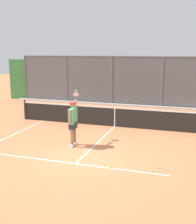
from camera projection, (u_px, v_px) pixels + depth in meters
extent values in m
plane|color=#B76B42|center=(82.00, 158.00, 10.22)|extent=(60.00, 60.00, 0.00)
cube|color=white|center=(75.00, 164.00, 9.70)|extent=(6.13, 0.05, 0.01)
cube|color=white|center=(99.00, 141.00, 12.05)|extent=(0.05, 5.06, 0.01)
cylinder|color=#565B60|center=(162.00, 83.00, 18.64)|extent=(0.07, 0.07, 3.32)
cylinder|color=#565B60|center=(112.00, 81.00, 19.65)|extent=(0.07, 0.07, 3.32)
cylinder|color=#565B60|center=(67.00, 79.00, 20.66)|extent=(0.07, 0.07, 3.32)
cylinder|color=#565B60|center=(25.00, 78.00, 21.67)|extent=(0.07, 0.07, 3.32)
cylinder|color=#565B60|center=(137.00, 57.00, 18.81)|extent=(16.63, 0.05, 0.05)
cube|color=#565B60|center=(136.00, 82.00, 19.14)|extent=(16.63, 0.02, 3.32)
cube|color=#387A3D|center=(138.00, 83.00, 19.78)|extent=(19.63, 0.90, 3.01)
cube|color=silver|center=(135.00, 106.00, 19.31)|extent=(17.63, 0.18, 0.15)
cylinder|color=#2D2D2D|center=(25.00, 110.00, 15.83)|extent=(0.09, 0.09, 1.07)
cube|color=black|center=(115.00, 118.00, 14.31)|extent=(9.99, 0.02, 0.91)
cube|color=white|center=(115.00, 108.00, 14.21)|extent=(9.99, 0.04, 0.05)
cube|color=white|center=(115.00, 118.00, 14.31)|extent=(0.05, 0.04, 0.91)
cube|color=silver|center=(72.00, 146.00, 11.41)|extent=(0.12, 0.26, 0.09)
cylinder|color=#8C664C|center=(72.00, 134.00, 11.31)|extent=(0.13, 0.13, 0.82)
cube|color=silver|center=(75.00, 143.00, 11.67)|extent=(0.12, 0.26, 0.09)
cylinder|color=#8C664C|center=(74.00, 132.00, 11.57)|extent=(0.13, 0.13, 0.82)
cube|color=#28282D|center=(73.00, 125.00, 11.38)|extent=(0.24, 0.44, 0.26)
cube|color=#4C9E6B|center=(73.00, 116.00, 11.30)|extent=(0.23, 0.51, 0.59)
cylinder|color=#8C664C|center=(70.00, 117.00, 11.00)|extent=(0.08, 0.08, 0.54)
cylinder|color=#8C664C|center=(76.00, 103.00, 11.67)|extent=(0.21, 0.40, 0.30)
sphere|color=#8C664C|center=(73.00, 104.00, 11.20)|extent=(0.23, 0.23, 0.23)
cylinder|color=red|center=(73.00, 103.00, 11.19)|extent=(0.27, 0.27, 0.08)
cube|color=red|center=(74.00, 103.00, 11.31)|extent=(0.20, 0.21, 0.02)
cylinder|color=black|center=(76.00, 98.00, 11.88)|extent=(0.09, 0.17, 0.13)
torus|color=#28569E|center=(76.00, 94.00, 12.03)|extent=(0.34, 0.27, 0.26)
cylinder|color=silver|center=(76.00, 94.00, 12.03)|extent=(0.28, 0.21, 0.21)
sphere|color=#D6E042|center=(76.00, 91.00, 12.19)|extent=(0.07, 0.07, 0.07)
sphere|color=#D6E042|center=(111.00, 167.00, 9.35)|extent=(0.07, 0.07, 0.07)
sphere|color=#CCDB33|center=(159.00, 167.00, 9.33)|extent=(0.07, 0.07, 0.07)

